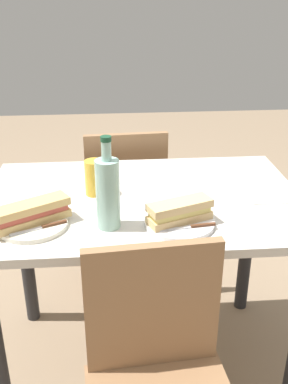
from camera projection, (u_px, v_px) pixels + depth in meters
ground_plane at (144, 359)px, 1.98m from camera, size 8.00×8.00×0.00m
dining_table at (144, 228)px, 1.71m from camera, size 1.14×0.75×0.78m
chair_far at (159, 380)px, 1.25m from camera, size 0.43×0.43×0.87m
chair_near at (125, 198)px, 2.28m from camera, size 0.42×0.42×0.87m
plate_near at (32, 224)px, 1.45m from camera, size 0.22×0.22×0.01m
baguette_sandwich_near at (31, 213)px, 1.43m from camera, size 0.25×0.19×0.07m
knife_near at (42, 227)px, 1.41m from camera, size 0.17×0.08×0.01m
plate_far at (179, 223)px, 1.46m from camera, size 0.22×0.22×0.01m
baguette_sandwich_far at (180, 211)px, 1.44m from camera, size 0.22×0.14×0.07m
knife_far at (191, 227)px, 1.42m from camera, size 0.18×0.03×0.01m
water_bottle at (108, 192)px, 1.41m from camera, size 0.07×0.07×0.30m
beer_glass at (95, 178)px, 1.65m from camera, size 0.07×0.07×0.13m
paper_napkin at (266, 195)px, 1.66m from camera, size 0.14×0.14×0.00m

